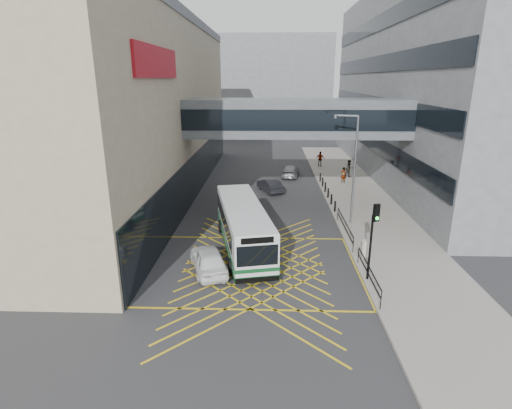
# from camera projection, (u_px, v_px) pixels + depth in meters

# --- Properties ---
(ground) EXTENTS (120.00, 120.00, 0.00)m
(ground) POSITION_uv_depth(u_px,v_px,m) (254.00, 267.00, 23.37)
(ground) COLOR #333335
(building_whsmith) EXTENTS (24.17, 42.00, 16.00)m
(building_whsmith) POSITION_uv_depth(u_px,v_px,m) (66.00, 108.00, 36.77)
(building_whsmith) COLOR tan
(building_whsmith) RESTS_ON ground
(building_right) EXTENTS (24.09, 44.00, 20.00)m
(building_right) POSITION_uv_depth(u_px,v_px,m) (487.00, 84.00, 42.46)
(building_right) COLOR slate
(building_right) RESTS_ON ground
(building_far) EXTENTS (28.00, 16.00, 18.00)m
(building_far) POSITION_uv_depth(u_px,v_px,m) (255.00, 87.00, 77.88)
(building_far) COLOR slate
(building_far) RESTS_ON ground
(skybridge) EXTENTS (20.00, 4.10, 3.00)m
(skybridge) POSITION_uv_depth(u_px,v_px,m) (296.00, 118.00, 32.44)
(skybridge) COLOR #4F5459
(skybridge) RESTS_ON ground
(pavement) EXTENTS (6.00, 54.00, 0.16)m
(pavement) POSITION_uv_depth(u_px,v_px,m) (356.00, 196.00, 37.35)
(pavement) COLOR gray
(pavement) RESTS_ON ground
(box_junction) EXTENTS (12.00, 9.00, 0.01)m
(box_junction) POSITION_uv_depth(u_px,v_px,m) (254.00, 267.00, 23.37)
(box_junction) COLOR gold
(box_junction) RESTS_ON ground
(bus) EXTENTS (4.52, 10.76, 2.94)m
(bus) POSITION_uv_depth(u_px,v_px,m) (243.00, 225.00, 25.61)
(bus) COLOR silver
(bus) RESTS_ON ground
(car_white) EXTENTS (3.24, 4.96, 1.47)m
(car_white) POSITION_uv_depth(u_px,v_px,m) (209.00, 259.00, 22.72)
(car_white) COLOR white
(car_white) RESTS_ON ground
(car_dark) EXTENTS (3.04, 4.35, 1.27)m
(car_dark) POSITION_uv_depth(u_px,v_px,m) (270.00, 185.00, 38.79)
(car_dark) COLOR black
(car_dark) RESTS_ON ground
(car_silver) EXTENTS (2.48, 4.53, 1.33)m
(car_silver) POSITION_uv_depth(u_px,v_px,m) (290.00, 171.00, 44.85)
(car_silver) COLOR #989BA1
(car_silver) RESTS_ON ground
(traffic_light) EXTENTS (0.35, 0.52, 4.33)m
(traffic_light) POSITION_uv_depth(u_px,v_px,m) (373.00, 231.00, 20.75)
(traffic_light) COLOR black
(traffic_light) RESTS_ON pavement
(street_lamp) EXTENTS (1.79, 0.71, 7.97)m
(street_lamp) POSITION_uv_depth(u_px,v_px,m) (352.00, 163.00, 28.80)
(street_lamp) COLOR slate
(street_lamp) RESTS_ON pavement
(litter_bin) EXTENTS (0.57, 0.57, 0.98)m
(litter_bin) POSITION_uv_depth(u_px,v_px,m) (366.00, 248.00, 24.38)
(litter_bin) COLOR #ADA89E
(litter_bin) RESTS_ON pavement
(kerb_railings) EXTENTS (0.05, 12.54, 1.00)m
(kerb_railings) POSITION_uv_depth(u_px,v_px,m) (354.00, 243.00, 24.60)
(kerb_railings) COLOR black
(kerb_railings) RESTS_ON pavement
(bollards) EXTENTS (0.14, 10.14, 0.90)m
(bollards) POSITION_uv_depth(u_px,v_px,m) (327.00, 190.00, 37.28)
(bollards) COLOR black
(bollards) RESTS_ON pavement
(pedestrian_a) EXTENTS (0.77, 0.66, 1.64)m
(pedestrian_a) POSITION_uv_depth(u_px,v_px,m) (343.00, 175.00, 41.45)
(pedestrian_a) COLOR gray
(pedestrian_a) RESTS_ON pavement
(pedestrian_b) EXTENTS (1.06, 0.80, 1.92)m
(pedestrian_b) POSITION_uv_depth(u_px,v_px,m) (349.00, 169.00, 43.65)
(pedestrian_b) COLOR gray
(pedestrian_b) RESTS_ON pavement
(pedestrian_c) EXTENTS (1.20, 0.86, 1.84)m
(pedestrian_c) POSITION_uv_depth(u_px,v_px,m) (320.00, 159.00, 49.18)
(pedestrian_c) COLOR gray
(pedestrian_c) RESTS_ON pavement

